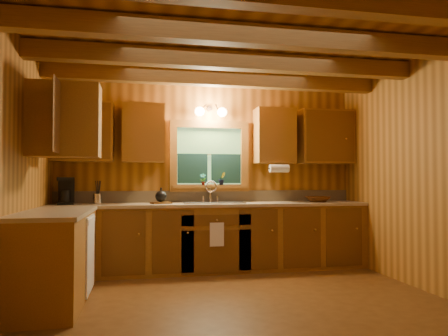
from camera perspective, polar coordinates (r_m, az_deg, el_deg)
name	(u,v)px	position (r m, az deg, el deg)	size (l,w,h in m)	color
room	(240,171)	(4.03, 2.21, -0.38)	(4.20, 4.20, 4.20)	brown
ceiling_beams	(240,50)	(4.22, 2.19, 15.98)	(4.20, 2.54, 0.18)	brown
base_cabinets	(178,243)	(5.27, -6.39, -10.16)	(4.20, 2.22, 0.86)	brown
countertop	(179,206)	(5.24, -6.23, -5.28)	(4.20, 2.24, 0.04)	tan
backsplash	(209,196)	(5.88, -2.05, -3.92)	(4.20, 0.02, 0.16)	tan
dishwasher_panel	(90,254)	(4.69, -17.96, -11.15)	(0.02, 0.60, 0.80)	white
upper_cabinets	(172,131)	(5.39, -7.22, 5.06)	(4.19, 1.77, 0.78)	brown
window	(209,158)	(5.87, -2.02, 1.44)	(1.12, 0.08, 1.00)	brown
window_sill	(210,186)	(5.81, -1.95, -2.56)	(1.06, 0.14, 0.04)	brown
wall_sconce	(211,112)	(5.82, -1.82, 7.77)	(0.45, 0.21, 0.17)	black
paper_towel_roll	(279,168)	(5.75, 7.60, -0.07)	(0.11, 0.11, 0.27)	white
dish_towel	(217,234)	(5.31, -0.99, -9.14)	(0.18, 0.01, 0.30)	white
sink	(212,206)	(5.61, -1.60, -5.30)	(0.82, 0.48, 0.43)	silver
coffee_maker	(66,191)	(5.65, -20.98, -2.98)	(0.19, 0.25, 0.35)	black
utensil_crock	(97,198)	(5.61, -17.04, -4.01)	(0.11, 0.11, 0.30)	silver
cutting_board	(161,203)	(5.49, -8.67, -4.77)	(0.25, 0.18, 0.02)	brown
teakettle	(161,196)	(5.49, -8.67, -3.87)	(0.15, 0.15, 0.19)	black
wicker_basket	(318,199)	(5.98, 12.79, -4.21)	(0.33, 0.33, 0.08)	#48230C
potted_plant_left	(203,179)	(5.77, -2.91, -1.56)	(0.09, 0.06, 0.16)	brown
potted_plant_right	(222,179)	(5.82, -0.29, -1.47)	(0.10, 0.08, 0.18)	brown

